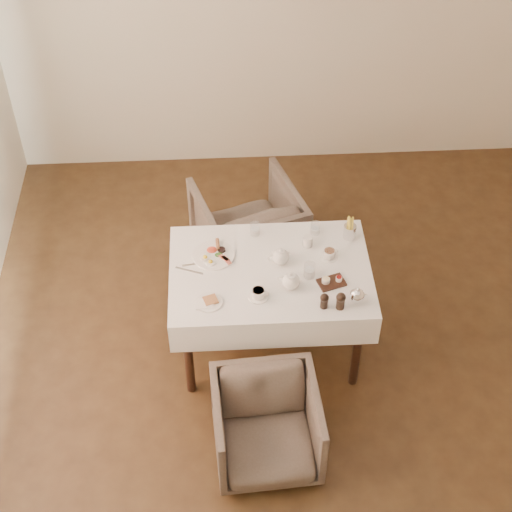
{
  "coord_description": "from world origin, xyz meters",
  "views": [
    {
      "loc": [
        -0.53,
        -3.09,
        4.31
      ],
      "look_at": [
        -0.34,
        0.42,
        0.82
      ],
      "focal_mm": 55.0,
      "sensor_mm": 36.0,
      "label": 1
    }
  ],
  "objects_px": {
    "armchair_near": "(267,426)",
    "breakfast_plate": "(214,254)",
    "armchair_far": "(248,226)",
    "teapot_centre": "(280,256)",
    "table": "(270,283)"
  },
  "relations": [
    {
      "from": "armchair_near",
      "to": "armchair_far",
      "type": "distance_m",
      "value": 1.72
    },
    {
      "from": "armchair_far",
      "to": "teapot_centre",
      "type": "xyz_separation_m",
      "value": [
        0.17,
        -0.81,
        0.48
      ]
    },
    {
      "from": "breakfast_plate",
      "to": "armchair_far",
      "type": "bearing_deg",
      "value": 93.79
    },
    {
      "from": "table",
      "to": "teapot_centre",
      "type": "distance_m",
      "value": 0.2
    },
    {
      "from": "table",
      "to": "teapot_centre",
      "type": "height_order",
      "value": "teapot_centre"
    },
    {
      "from": "armchair_far",
      "to": "breakfast_plate",
      "type": "xyz_separation_m",
      "value": [
        -0.25,
        -0.72,
        0.43
      ]
    },
    {
      "from": "armchair_near",
      "to": "breakfast_plate",
      "type": "bearing_deg",
      "value": 101.87
    },
    {
      "from": "teapot_centre",
      "to": "table",
      "type": "bearing_deg",
      "value": -147.59
    },
    {
      "from": "armchair_near",
      "to": "breakfast_plate",
      "type": "distance_m",
      "value": 1.14
    },
    {
      "from": "armchair_far",
      "to": "breakfast_plate",
      "type": "relative_size",
      "value": 2.7
    },
    {
      "from": "table",
      "to": "armchair_far",
      "type": "xyz_separation_m",
      "value": [
        -0.1,
        0.87,
        -0.3
      ]
    },
    {
      "from": "teapot_centre",
      "to": "armchair_far",
      "type": "bearing_deg",
      "value": 90.5
    },
    {
      "from": "breakfast_plate",
      "to": "armchair_near",
      "type": "bearing_deg",
      "value": -51.28
    },
    {
      "from": "table",
      "to": "teapot_centre",
      "type": "relative_size",
      "value": 8.29
    },
    {
      "from": "armchair_near",
      "to": "breakfast_plate",
      "type": "xyz_separation_m",
      "value": [
        -0.28,
        1.0,
        0.47
      ]
    }
  ]
}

